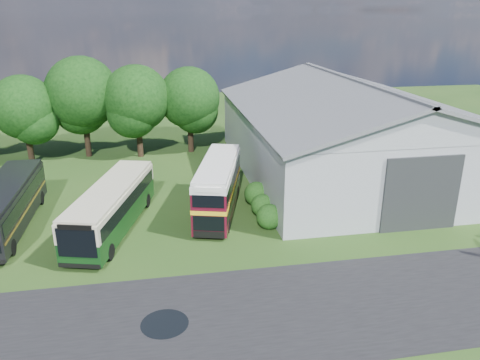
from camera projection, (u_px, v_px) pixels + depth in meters
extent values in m
plane|color=#1D3C13|center=(192.00, 285.00, 24.37)|extent=(120.00, 120.00, 0.00)
cube|color=black|center=(261.00, 313.00, 22.11)|extent=(60.00, 8.00, 0.02)
cylinder|color=black|center=(165.00, 324.00, 21.35)|extent=(2.20, 2.20, 0.01)
cube|color=gray|center=(347.00, 141.00, 40.75)|extent=(18.00, 24.00, 5.50)
cube|color=#2D3033|center=(422.00, 194.00, 29.67)|extent=(5.20, 0.18, 5.00)
cylinder|color=black|center=(30.00, 147.00, 43.38)|extent=(0.56, 0.56, 3.06)
sphere|color=black|center=(24.00, 107.00, 42.10)|extent=(5.78, 5.78, 5.78)
cylinder|color=black|center=(87.00, 138.00, 45.33)|extent=(0.56, 0.56, 3.60)
sphere|color=black|center=(82.00, 93.00, 43.82)|extent=(6.80, 6.80, 6.80)
cylinder|color=black|center=(140.00, 140.00, 45.30)|extent=(0.56, 0.56, 3.31)
sphere|color=black|center=(137.00, 98.00, 43.91)|extent=(6.26, 6.26, 6.26)
cylinder|color=black|center=(191.00, 136.00, 46.91)|extent=(0.56, 0.56, 3.17)
sphere|color=black|center=(189.00, 98.00, 45.58)|extent=(5.98, 5.98, 5.98)
sphere|color=#194714|center=(269.00, 227.00, 30.86)|extent=(1.70, 1.70, 1.70)
sphere|color=#194714|center=(262.00, 215.00, 32.71)|extent=(1.60, 1.60, 1.60)
sphere|color=#194714|center=(256.00, 204.00, 34.56)|extent=(1.80, 1.80, 1.80)
cube|color=black|center=(112.00, 206.00, 30.01)|extent=(5.36, 11.19, 2.71)
cube|color=#4D0B19|center=(218.00, 186.00, 32.38)|extent=(4.56, 9.16, 3.55)
cube|color=black|center=(7.00, 205.00, 30.20)|extent=(2.57, 10.99, 2.73)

